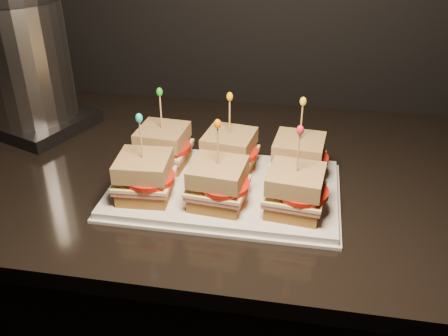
# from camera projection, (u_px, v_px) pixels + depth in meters

# --- Properties ---
(cabinet) EXTENTS (2.33, 0.68, 0.83)m
(cabinet) POSITION_uv_depth(u_px,v_px,m) (306.00, 332.00, 1.22)
(cabinet) COLOR black
(cabinet) RESTS_ON ground
(granite_slab) EXTENTS (2.37, 0.72, 0.03)m
(granite_slab) POSITION_uv_depth(u_px,v_px,m) (323.00, 183.00, 1.00)
(granite_slab) COLOR black
(granite_slab) RESTS_ON cabinet
(platter) EXTENTS (0.42, 0.26, 0.02)m
(platter) POSITION_uv_depth(u_px,v_px,m) (224.00, 189.00, 0.94)
(platter) COLOR white
(platter) RESTS_ON granite_slab
(platter_rim) EXTENTS (0.43, 0.27, 0.01)m
(platter_rim) POSITION_uv_depth(u_px,v_px,m) (224.00, 192.00, 0.94)
(platter_rim) COLOR white
(platter_rim) RESTS_ON granite_slab
(sandwich_0_bread_bot) EXTENTS (0.09, 0.09, 0.02)m
(sandwich_0_bread_bot) POSITION_uv_depth(u_px,v_px,m) (164.00, 158.00, 1.00)
(sandwich_0_bread_bot) COLOR #5E3610
(sandwich_0_bread_bot) RESTS_ON platter
(sandwich_0_ham) EXTENTS (0.10, 0.10, 0.01)m
(sandwich_0_ham) POSITION_uv_depth(u_px,v_px,m) (164.00, 151.00, 0.99)
(sandwich_0_ham) COLOR #CD5F59
(sandwich_0_ham) RESTS_ON sandwich_0_bread_bot
(sandwich_0_cheese) EXTENTS (0.11, 0.10, 0.01)m
(sandwich_0_cheese) POSITION_uv_depth(u_px,v_px,m) (163.00, 148.00, 0.98)
(sandwich_0_cheese) COLOR #FBEDA3
(sandwich_0_cheese) RESTS_ON sandwich_0_ham
(sandwich_0_tomato) EXTENTS (0.09, 0.09, 0.01)m
(sandwich_0_tomato) POSITION_uv_depth(u_px,v_px,m) (168.00, 146.00, 0.97)
(sandwich_0_tomato) COLOR red
(sandwich_0_tomato) RESTS_ON sandwich_0_cheese
(sandwich_0_bread_top) EXTENTS (0.10, 0.10, 0.03)m
(sandwich_0_bread_top) POSITION_uv_depth(u_px,v_px,m) (162.00, 135.00, 0.97)
(sandwich_0_bread_top) COLOR brown
(sandwich_0_bread_top) RESTS_ON sandwich_0_tomato
(sandwich_0_pick) EXTENTS (0.00, 0.00, 0.09)m
(sandwich_0_pick) POSITION_uv_depth(u_px,v_px,m) (161.00, 114.00, 0.95)
(sandwich_0_pick) COLOR tan
(sandwich_0_pick) RESTS_ON sandwich_0_bread_top
(sandwich_0_frill) EXTENTS (0.01, 0.01, 0.02)m
(sandwich_0_frill) POSITION_uv_depth(u_px,v_px,m) (159.00, 92.00, 0.93)
(sandwich_0_frill) COLOR green
(sandwich_0_frill) RESTS_ON sandwich_0_pick
(sandwich_1_bread_bot) EXTENTS (0.10, 0.10, 0.02)m
(sandwich_1_bread_bot) POSITION_uv_depth(u_px,v_px,m) (229.00, 164.00, 0.98)
(sandwich_1_bread_bot) COLOR #5E3610
(sandwich_1_bread_bot) RESTS_ON platter
(sandwich_1_ham) EXTENTS (0.11, 0.11, 0.01)m
(sandwich_1_ham) POSITION_uv_depth(u_px,v_px,m) (229.00, 157.00, 0.97)
(sandwich_1_ham) COLOR #CD5F59
(sandwich_1_ham) RESTS_ON sandwich_1_bread_bot
(sandwich_1_cheese) EXTENTS (0.11, 0.11, 0.01)m
(sandwich_1_cheese) POSITION_uv_depth(u_px,v_px,m) (229.00, 153.00, 0.96)
(sandwich_1_cheese) COLOR #FBEDA3
(sandwich_1_cheese) RESTS_ON sandwich_1_ham
(sandwich_1_tomato) EXTENTS (0.09, 0.09, 0.01)m
(sandwich_1_tomato) POSITION_uv_depth(u_px,v_px,m) (235.00, 152.00, 0.95)
(sandwich_1_tomato) COLOR red
(sandwich_1_tomato) RESTS_ON sandwich_1_cheese
(sandwich_1_bread_top) EXTENTS (0.10, 0.10, 0.03)m
(sandwich_1_bread_top) POSITION_uv_depth(u_px,v_px,m) (229.00, 141.00, 0.95)
(sandwich_1_bread_top) COLOR brown
(sandwich_1_bread_top) RESTS_ON sandwich_1_tomato
(sandwich_1_pick) EXTENTS (0.00, 0.00, 0.09)m
(sandwich_1_pick) POSITION_uv_depth(u_px,v_px,m) (230.00, 119.00, 0.93)
(sandwich_1_pick) COLOR tan
(sandwich_1_pick) RESTS_ON sandwich_1_bread_top
(sandwich_1_frill) EXTENTS (0.01, 0.01, 0.02)m
(sandwich_1_frill) POSITION_uv_depth(u_px,v_px,m) (230.00, 97.00, 0.91)
(sandwich_1_frill) COLOR #F1B102
(sandwich_1_frill) RESTS_ON sandwich_1_pick
(sandwich_2_bread_bot) EXTENTS (0.10, 0.10, 0.02)m
(sandwich_2_bread_bot) POSITION_uv_depth(u_px,v_px,m) (297.00, 170.00, 0.96)
(sandwich_2_bread_bot) COLOR #5E3610
(sandwich_2_bread_bot) RESTS_ON platter
(sandwich_2_ham) EXTENTS (0.11, 0.10, 0.01)m
(sandwich_2_ham) POSITION_uv_depth(u_px,v_px,m) (298.00, 162.00, 0.95)
(sandwich_2_ham) COLOR #CD5F59
(sandwich_2_ham) RESTS_ON sandwich_2_bread_bot
(sandwich_2_cheese) EXTENTS (0.11, 0.10, 0.01)m
(sandwich_2_cheese) POSITION_uv_depth(u_px,v_px,m) (298.00, 159.00, 0.94)
(sandwich_2_cheese) COLOR #FBEDA3
(sandwich_2_cheese) RESTS_ON sandwich_2_ham
(sandwich_2_tomato) EXTENTS (0.09, 0.09, 0.01)m
(sandwich_2_tomato) POSITION_uv_depth(u_px,v_px,m) (305.00, 158.00, 0.93)
(sandwich_2_tomato) COLOR red
(sandwich_2_tomato) RESTS_ON sandwich_2_cheese
(sandwich_2_bread_top) EXTENTS (0.10, 0.10, 0.03)m
(sandwich_2_bread_top) POSITION_uv_depth(u_px,v_px,m) (299.00, 146.00, 0.93)
(sandwich_2_bread_top) COLOR brown
(sandwich_2_bread_top) RESTS_ON sandwich_2_tomato
(sandwich_2_pick) EXTENTS (0.00, 0.00, 0.09)m
(sandwich_2_pick) POSITION_uv_depth(u_px,v_px,m) (301.00, 124.00, 0.91)
(sandwich_2_pick) COLOR tan
(sandwich_2_pick) RESTS_ON sandwich_2_bread_top
(sandwich_2_frill) EXTENTS (0.01, 0.01, 0.02)m
(sandwich_2_frill) POSITION_uv_depth(u_px,v_px,m) (303.00, 101.00, 0.89)
(sandwich_2_frill) COLOR yellow
(sandwich_2_frill) RESTS_ON sandwich_2_pick
(sandwich_3_bread_bot) EXTENTS (0.09, 0.09, 0.02)m
(sandwich_3_bread_bot) POSITION_uv_depth(u_px,v_px,m) (146.00, 190.00, 0.89)
(sandwich_3_bread_bot) COLOR #5E3610
(sandwich_3_bread_bot) RESTS_ON platter
(sandwich_3_ham) EXTENTS (0.10, 0.10, 0.01)m
(sandwich_3_ham) POSITION_uv_depth(u_px,v_px,m) (145.00, 182.00, 0.89)
(sandwich_3_ham) COLOR #CD5F59
(sandwich_3_ham) RESTS_ON sandwich_3_bread_bot
(sandwich_3_cheese) EXTENTS (0.11, 0.10, 0.01)m
(sandwich_3_cheese) POSITION_uv_depth(u_px,v_px,m) (145.00, 179.00, 0.88)
(sandwich_3_cheese) COLOR #FBEDA3
(sandwich_3_cheese) RESTS_ON sandwich_3_ham
(sandwich_3_tomato) EXTENTS (0.09, 0.09, 0.01)m
(sandwich_3_tomato) POSITION_uv_depth(u_px,v_px,m) (150.00, 177.00, 0.87)
(sandwich_3_tomato) COLOR red
(sandwich_3_tomato) RESTS_ON sandwich_3_cheese
(sandwich_3_bread_top) EXTENTS (0.10, 0.10, 0.03)m
(sandwich_3_bread_top) POSITION_uv_depth(u_px,v_px,m) (143.00, 165.00, 0.87)
(sandwich_3_bread_top) COLOR brown
(sandwich_3_bread_top) RESTS_ON sandwich_3_tomato
(sandwich_3_pick) EXTENTS (0.00, 0.00, 0.09)m
(sandwich_3_pick) POSITION_uv_depth(u_px,v_px,m) (141.00, 142.00, 0.85)
(sandwich_3_pick) COLOR tan
(sandwich_3_pick) RESTS_ON sandwich_3_bread_top
(sandwich_3_frill) EXTENTS (0.01, 0.01, 0.02)m
(sandwich_3_frill) POSITION_uv_depth(u_px,v_px,m) (139.00, 118.00, 0.82)
(sandwich_3_frill) COLOR #15C2BB
(sandwich_3_frill) RESTS_ON sandwich_3_pick
(sandwich_4_bread_bot) EXTENTS (0.10, 0.10, 0.02)m
(sandwich_4_bread_bot) POSITION_uv_depth(u_px,v_px,m) (218.00, 197.00, 0.87)
(sandwich_4_bread_bot) COLOR #5E3610
(sandwich_4_bread_bot) RESTS_ON platter
(sandwich_4_ham) EXTENTS (0.11, 0.10, 0.01)m
(sandwich_4_ham) POSITION_uv_depth(u_px,v_px,m) (218.00, 189.00, 0.87)
(sandwich_4_ham) COLOR #CD5F59
(sandwich_4_ham) RESTS_ON sandwich_4_bread_bot
(sandwich_4_cheese) EXTENTS (0.11, 0.10, 0.01)m
(sandwich_4_cheese) POSITION_uv_depth(u_px,v_px,m) (218.00, 186.00, 0.86)
(sandwich_4_cheese) COLOR #FBEDA3
(sandwich_4_cheese) RESTS_ON sandwich_4_ham
(sandwich_4_tomato) EXTENTS (0.09, 0.09, 0.01)m
(sandwich_4_tomato) POSITION_uv_depth(u_px,v_px,m) (224.00, 184.00, 0.85)
(sandwich_4_tomato) COLOR red
(sandwich_4_tomato) RESTS_ON sandwich_4_cheese
(sandwich_4_bread_top) EXTENTS (0.10, 0.10, 0.03)m
(sandwich_4_bread_top) POSITION_uv_depth(u_px,v_px,m) (218.00, 172.00, 0.85)
(sandwich_4_bread_top) COLOR brown
(sandwich_4_bread_top) RESTS_ON sandwich_4_tomato
(sandwich_4_pick) EXTENTS (0.00, 0.00, 0.09)m
(sandwich_4_pick) POSITION_uv_depth(u_px,v_px,m) (218.00, 149.00, 0.83)
(sandwich_4_pick) COLOR tan
(sandwich_4_pick) RESTS_ON sandwich_4_bread_top
(sandwich_4_frill) EXTENTS (0.01, 0.01, 0.02)m
(sandwich_4_frill) POSITION_uv_depth(u_px,v_px,m) (218.00, 124.00, 0.80)
(sandwich_4_frill) COLOR orange
(sandwich_4_frill) RESTS_ON sandwich_4_pick
(sandwich_5_bread_bot) EXTENTS (0.10, 0.10, 0.02)m
(sandwich_5_bread_bot) POSITION_uv_depth(u_px,v_px,m) (294.00, 204.00, 0.86)
(sandwich_5_bread_bot) COLOR #5E3610
(sandwich_5_bread_bot) RESTS_ON platter
(sandwich_5_ham) EXTENTS (0.11, 0.10, 0.01)m
(sandwich_5_ham) POSITION_uv_depth(u_px,v_px,m) (295.00, 196.00, 0.85)
(sandwich_5_ham) COLOR #CD5F59
(sandwich_5_ham) RESTS_ON sandwich_5_bread_bot
(sandwich_5_cheese) EXTENTS (0.11, 0.11, 0.01)m
(sandwich_5_cheese) POSITION_uv_depth(u_px,v_px,m) (295.00, 193.00, 0.84)
(sandwich_5_cheese) COLOR #FBEDA3
(sandwich_5_cheese) RESTS_ON sandwich_5_ham
(sandwich_5_tomato) EXTENTS (0.09, 0.09, 0.01)m
(sandwich_5_tomato) POSITION_uv_depth(u_px,v_px,m) (302.00, 192.00, 0.83)
(sandwich_5_tomato) COLOR red
(sandwich_5_tomato) RESTS_ON sandwich_5_cheese
(sandwich_5_bread_top) EXTENTS (0.10, 0.10, 0.03)m
(sandwich_5_bread_top) POSITION_uv_depth(u_px,v_px,m) (296.00, 179.00, 0.83)
(sandwich_5_bread_top) COLOR brown
(sandwich_5_bread_top) RESTS_ON sandwich_5_tomato
(sandwich_5_pick) EXTENTS (0.00, 0.00, 0.09)m
(sandwich_5_pick) POSITION_uv_depth(u_px,v_px,m) (298.00, 155.00, 0.81)
(sandwich_5_pick) COLOR tan
(sandwich_5_pick) RESTS_ON sandwich_5_bread_top
(sandwich_5_frill) EXTENTS (0.01, 0.01, 0.02)m
(sandwich_5_frill) POSITION_uv_depth(u_px,v_px,m) (300.00, 130.00, 0.78)
(sandwich_5_frill) COLOR red
(sandwich_5_frill) RESTS_ON sandwich_5_pick
(appliance_base) EXTENTS (0.30, 0.28, 0.03)m
(appliance_base) POSITION_uv_depth(u_px,v_px,m) (35.00, 120.00, 1.19)
(appliance_base) COLOR #262628
(appliance_base) RESTS_ON granite_slab
(appliance_body) EXTENTS (0.20, 0.20, 0.26)m
(appliance_body) POSITION_uv_depth(u_px,v_px,m) (23.00, 60.00, 1.12)
(appliance_body) COLOR silver
(appliance_body) RESTS_ON appliance_base
(appliance) EXTENTS (0.24, 0.20, 0.32)m
(appliance) POSITION_uv_depth(u_px,v_px,m) (23.00, 62.00, 1.12)
(appliance) COLOR silver
(appliance) RESTS_ON granite_slab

